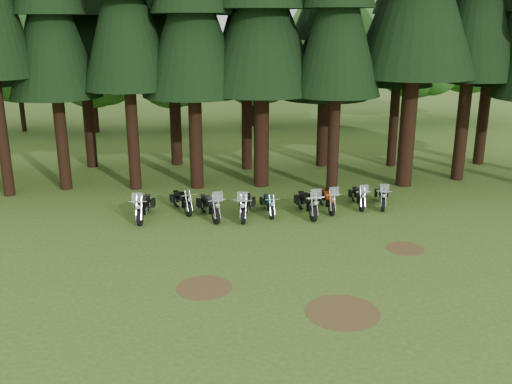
% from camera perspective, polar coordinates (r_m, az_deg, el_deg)
% --- Properties ---
extents(ground, '(120.00, 120.00, 0.00)m').
position_cam_1_polar(ground, '(20.51, 3.20, -6.68)').
color(ground, '#375B1B').
rests_on(ground, ground).
extents(pine_back_4, '(4.94, 4.94, 13.78)m').
position_cam_1_polar(pine_back_4, '(32.58, 7.07, 16.88)').
color(pine_back_4, black).
rests_on(pine_back_4, ground).
extents(decid_1, '(7.91, 7.69, 9.88)m').
position_cam_1_polar(decid_1, '(46.25, -22.59, 12.72)').
color(decid_1, black).
rests_on(decid_1, ground).
extents(decid_2, '(6.72, 6.53, 8.40)m').
position_cam_1_polar(decid_2, '(44.09, -15.76, 12.07)').
color(decid_2, black).
rests_on(decid_2, ground).
extents(decid_3, '(6.12, 5.95, 7.65)m').
position_cam_1_polar(decid_3, '(43.88, -8.10, 11.92)').
color(decid_3, black).
rests_on(decid_3, ground).
extents(decid_4, '(5.93, 5.76, 7.41)m').
position_cam_1_polar(decid_4, '(45.28, 0.12, 12.05)').
color(decid_4, black).
rests_on(decid_4, ground).
extents(decid_5, '(8.45, 8.21, 10.56)m').
position_cam_1_polar(decid_5, '(45.73, 8.87, 14.24)').
color(decid_5, black).
rests_on(decid_5, ground).
extents(decid_6, '(7.06, 6.86, 8.82)m').
position_cam_1_polar(decid_6, '(49.03, 16.07, 12.76)').
color(decid_6, black).
rests_on(decid_6, ground).
extents(decid_7, '(8.44, 8.20, 10.55)m').
position_cam_1_polar(decid_7, '(50.68, 21.23, 13.57)').
color(decid_7, black).
rests_on(decid_7, ground).
extents(dirt_patch_0, '(1.80, 1.80, 0.01)m').
position_cam_1_polar(dirt_patch_0, '(18.47, -5.19, -9.48)').
color(dirt_patch_0, '#4C3D1E').
rests_on(dirt_patch_0, ground).
extents(dirt_patch_1, '(1.40, 1.40, 0.01)m').
position_cam_1_polar(dirt_patch_1, '(22.05, 14.69, -5.47)').
color(dirt_patch_1, '#4C3D1E').
rests_on(dirt_patch_1, ground).
extents(dirt_patch_2, '(2.20, 2.20, 0.01)m').
position_cam_1_polar(dirt_patch_2, '(17.17, 8.66, -11.78)').
color(dirt_patch_2, '#4C3D1E').
rests_on(dirt_patch_2, ground).
extents(motorcycle_0, '(0.58, 2.39, 1.50)m').
position_cam_1_polar(motorcycle_0, '(24.73, -11.16, -1.55)').
color(motorcycle_0, black).
rests_on(motorcycle_0, ground).
extents(motorcycle_1, '(0.90, 2.05, 0.87)m').
position_cam_1_polar(motorcycle_1, '(25.45, -7.40, -0.97)').
color(motorcycle_1, black).
rests_on(motorcycle_1, ground).
extents(motorcycle_2, '(0.96, 2.35, 1.49)m').
position_cam_1_polar(motorcycle_2, '(24.45, -4.64, -1.50)').
color(motorcycle_2, black).
rests_on(motorcycle_2, ground).
extents(motorcycle_3, '(0.74, 2.36, 1.49)m').
position_cam_1_polar(motorcycle_3, '(24.44, -1.04, -1.46)').
color(motorcycle_3, black).
rests_on(motorcycle_3, ground).
extents(motorcycle_4, '(0.32, 1.99, 0.81)m').
position_cam_1_polar(motorcycle_4, '(24.91, 1.27, -1.30)').
color(motorcycle_4, black).
rests_on(motorcycle_4, ground).
extents(motorcycle_5, '(0.62, 2.41, 1.51)m').
position_cam_1_polar(motorcycle_5, '(24.82, 5.16, -1.21)').
color(motorcycle_5, black).
rests_on(motorcycle_5, ground).
extents(motorcycle_6, '(0.43, 2.18, 1.37)m').
position_cam_1_polar(motorcycle_6, '(25.57, 7.13, -0.84)').
color(motorcycle_6, black).
rests_on(motorcycle_6, ground).
extents(motorcycle_7, '(0.40, 2.07, 1.30)m').
position_cam_1_polar(motorcycle_7, '(26.31, 10.19, -0.52)').
color(motorcycle_7, black).
rests_on(motorcycle_7, ground).
extents(motorcycle_8, '(0.78, 2.12, 1.34)m').
position_cam_1_polar(motorcycle_8, '(26.53, 12.50, -0.49)').
color(motorcycle_8, black).
rests_on(motorcycle_8, ground).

